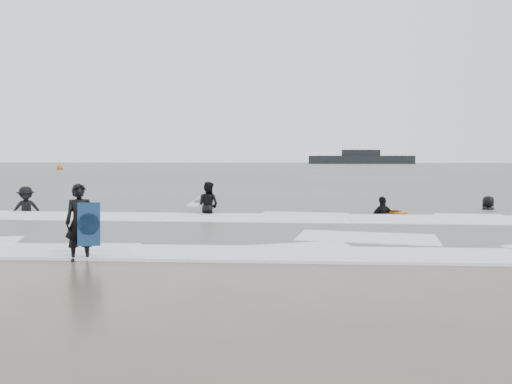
# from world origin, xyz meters

# --- Properties ---
(ground) EXTENTS (320.00, 320.00, 0.00)m
(ground) POSITION_xyz_m (0.00, 0.00, 0.00)
(ground) COLOR brown
(ground) RESTS_ON ground
(sea) EXTENTS (320.00, 320.00, 0.00)m
(sea) POSITION_xyz_m (0.00, 80.00, 0.06)
(sea) COLOR #47544C
(sea) RESTS_ON ground
(surfer_centre) EXTENTS (0.75, 0.63, 1.76)m
(surfer_centre) POSITION_xyz_m (-3.45, -1.50, 0.00)
(surfer_centre) COLOR black
(surfer_centre) RESTS_ON ground
(surfer_wading) EXTENTS (1.12, 1.01, 1.88)m
(surfer_wading) POSITION_xyz_m (-2.09, 7.27, 0.00)
(surfer_wading) COLOR black
(surfer_wading) RESTS_ON ground
(surfer_breaker) EXTENTS (1.45, 1.23, 1.95)m
(surfer_breaker) POSITION_xyz_m (-9.74, 7.45, 0.00)
(surfer_breaker) COLOR black
(surfer_breaker) RESTS_ON ground
(surfer_right_near) EXTENTS (1.20, 0.86, 1.88)m
(surfer_right_near) POSITION_xyz_m (4.88, 7.99, 0.00)
(surfer_right_near) COLOR black
(surfer_right_near) RESTS_ON ground
(surfer_right_far) EXTENTS (1.03, 0.87, 1.79)m
(surfer_right_far) POSITION_xyz_m (9.64, 9.75, 0.00)
(surfer_right_far) COLOR black
(surfer_right_far) RESTS_ON ground
(surf_foam) EXTENTS (30.03, 9.06, 0.09)m
(surf_foam) POSITION_xyz_m (0.00, 3.70, 0.04)
(surf_foam) COLOR white
(surf_foam) RESTS_ON ground
(bodyboards) EXTENTS (9.27, 10.42, 1.25)m
(bodyboards) POSITION_xyz_m (-0.05, 4.70, 0.50)
(bodyboards) COLOR #10294E
(bodyboards) RESTS_ON ground
(buoy) EXTENTS (1.00, 1.00, 1.65)m
(buoy) POSITION_xyz_m (-38.27, 69.09, 0.42)
(buoy) COLOR #DE5909
(buoy) RESTS_ON ground
(vessel_horizon) EXTENTS (30.67, 5.48, 4.16)m
(vessel_horizon) POSITION_xyz_m (20.75, 138.18, 1.55)
(vessel_horizon) COLOR black
(vessel_horizon) RESTS_ON ground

